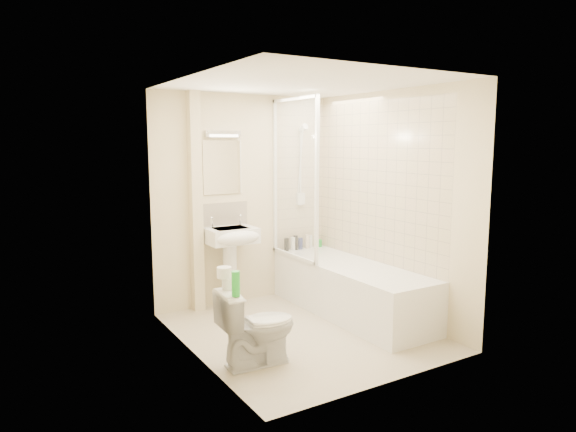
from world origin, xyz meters
TOP-DOWN VIEW (x-y plane):
  - floor at (0.00, 0.00)m, footprint 2.50×2.50m
  - wall_back at (0.00, 1.25)m, footprint 2.20×0.02m
  - wall_left at (-1.10, 0.00)m, footprint 0.02×2.50m
  - wall_right at (1.10, 0.00)m, footprint 0.02×2.50m
  - ceiling at (0.00, 0.00)m, footprint 2.20×2.50m
  - tile_back at (0.75, 1.24)m, footprint 0.70×0.01m
  - tile_right at (1.09, 0.20)m, footprint 0.01×2.10m
  - pipe_boxing at (-0.62, 1.19)m, footprint 0.12×0.12m
  - splashback at (-0.28, 1.24)m, footprint 0.60×0.02m
  - mirror at (-0.28, 1.24)m, footprint 0.46×0.01m
  - strip_light at (-0.28, 1.22)m, footprint 0.42×0.07m
  - bathtub at (0.75, 0.20)m, footprint 0.70×2.10m
  - shower_screen at (0.40, 0.80)m, footprint 0.04×0.92m
  - shower_fixture at (0.75, 1.19)m, footprint 0.10×0.16m
  - pedestal_sink at (-0.28, 1.01)m, footprint 0.54×0.49m
  - bottle_black_a at (0.52, 1.16)m, footprint 0.06×0.06m
  - bottle_white_a at (0.61, 1.16)m, footprint 0.06×0.06m
  - bottle_black_b at (0.65, 1.16)m, footprint 0.06×0.06m
  - bottle_blue at (0.72, 1.16)m, footprint 0.06×0.06m
  - bottle_cream at (0.82, 1.16)m, footprint 0.05×0.05m
  - bottle_white_b at (0.87, 1.16)m, footprint 0.05×0.05m
  - bottle_green at (1.00, 1.16)m, footprint 0.07×0.07m
  - toilet at (-0.72, -0.42)m, footprint 0.44×0.69m
  - toilet_roll_lower at (-0.94, -0.33)m, footprint 0.11×0.11m
  - toilet_roll_upper at (-0.97, -0.32)m, footprint 0.12×0.12m
  - green_bottle at (-0.97, -0.54)m, footprint 0.07×0.07m

SIDE VIEW (x-z plane):
  - floor at x=0.00m, z-range 0.00..0.00m
  - bathtub at x=0.75m, z-range 0.01..0.56m
  - toilet at x=-0.72m, z-range 0.00..0.67m
  - bottle_green at x=1.00m, z-range 0.55..0.64m
  - bottle_blue at x=0.72m, z-range 0.55..0.69m
  - bottle_black_a at x=0.52m, z-range 0.55..0.71m
  - bottle_white_b at x=0.87m, z-range 0.55..0.71m
  - bottle_white_a at x=0.61m, z-range 0.55..0.71m
  - bottle_cream at x=0.82m, z-range 0.55..0.72m
  - bottle_black_b at x=0.65m, z-range 0.55..0.73m
  - toilet_roll_lower at x=-0.94m, z-range 0.67..0.76m
  - pedestal_sink at x=-0.28m, z-range 0.21..1.26m
  - green_bottle at x=-0.97m, z-range 0.67..0.87m
  - toilet_roll_upper at x=-0.97m, z-range 0.76..0.85m
  - splashback at x=-0.28m, z-range 0.88..1.18m
  - wall_back at x=0.00m, z-range 0.00..2.40m
  - wall_left at x=-1.10m, z-range 0.00..2.40m
  - wall_right at x=1.10m, z-range 0.00..2.40m
  - pipe_boxing at x=-0.62m, z-range 0.00..2.40m
  - tile_back at x=0.75m, z-range 0.55..2.30m
  - tile_right at x=1.09m, z-range 0.55..2.30m
  - shower_screen at x=0.40m, z-range 0.55..2.35m
  - shower_fixture at x=0.75m, z-range 1.05..2.04m
  - mirror at x=-0.28m, z-range 1.28..1.88m
  - strip_light at x=-0.28m, z-range 1.92..1.98m
  - ceiling at x=0.00m, z-range 2.39..2.41m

